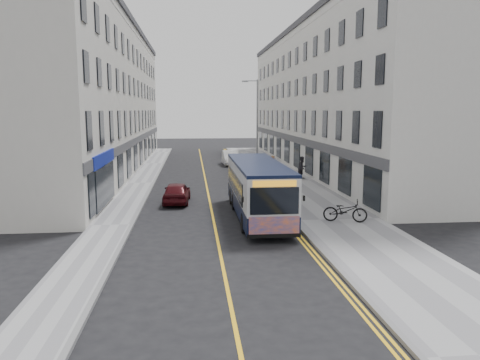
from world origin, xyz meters
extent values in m
plane|color=black|center=(0.00, 0.00, 0.00)|extent=(140.00, 140.00, 0.00)
cube|color=#98989B|center=(6.25, 12.00, 0.06)|extent=(4.50, 64.00, 0.12)
cube|color=#98989B|center=(-5.00, 12.00, 0.06)|extent=(2.00, 64.00, 0.12)
cube|color=slate|center=(4.00, 12.00, 0.07)|extent=(0.18, 64.00, 0.13)
cube|color=slate|center=(-4.00, 12.00, 0.07)|extent=(0.18, 64.00, 0.13)
cube|color=yellow|center=(0.00, 12.00, 0.00)|extent=(0.12, 64.00, 0.01)
cube|color=yellow|center=(3.55, 12.00, 0.00)|extent=(0.10, 64.00, 0.01)
cube|color=yellow|center=(3.75, 12.00, 0.00)|extent=(0.10, 64.00, 0.01)
cube|color=silver|center=(11.50, 21.00, 6.50)|extent=(6.00, 46.00, 13.00)
cube|color=beige|center=(-9.00, 21.00, 6.50)|extent=(6.00, 46.00, 13.00)
cylinder|color=gray|center=(4.25, 14.00, 4.00)|extent=(0.14, 0.14, 8.00)
cylinder|color=gray|center=(3.75, 14.00, 7.90)|extent=(1.00, 0.08, 0.08)
cube|color=gray|center=(3.25, 14.00, 7.85)|extent=(0.50, 0.18, 0.12)
cube|color=black|center=(2.32, 0.07, 0.73)|extent=(2.27, 10.01, 0.82)
cube|color=#B4B7BA|center=(2.32, 0.07, 1.96)|extent=(2.27, 10.01, 1.64)
cube|color=black|center=(2.32, 0.07, 2.85)|extent=(2.29, 10.01, 0.15)
cube|color=black|center=(1.16, 0.62, 1.77)|extent=(0.04, 7.82, 1.05)
cube|color=black|center=(3.48, 0.62, 1.77)|extent=(0.04, 7.82, 1.05)
cube|color=black|center=(2.32, -4.95, 1.86)|extent=(2.05, 0.04, 1.14)
cube|color=orange|center=(2.32, -4.95, 0.77)|extent=(2.14, 0.04, 0.86)
cube|color=orange|center=(2.32, -4.96, 2.59)|extent=(1.82, 0.04, 0.25)
cylinder|color=black|center=(1.29, -2.93, 0.45)|extent=(0.25, 0.91, 0.91)
cylinder|color=black|center=(3.35, -2.93, 0.45)|extent=(0.25, 0.91, 0.91)
cylinder|color=black|center=(1.29, 2.07, 0.45)|extent=(0.25, 0.91, 0.91)
cylinder|color=black|center=(3.35, 2.07, 0.45)|extent=(0.25, 0.91, 0.91)
cylinder|color=black|center=(1.29, 3.71, 0.45)|extent=(0.25, 0.91, 0.91)
cylinder|color=black|center=(3.35, 3.71, 0.45)|extent=(0.25, 0.91, 0.91)
imported|color=black|center=(6.43, -1.79, 0.68)|extent=(2.26, 1.36, 1.12)
imported|color=#906241|center=(5.54, 13.71, 1.02)|extent=(0.74, 0.57, 1.80)
imported|color=black|center=(7.73, 12.75, 1.02)|extent=(1.11, 1.06, 1.80)
imported|color=white|center=(2.90, 23.90, 0.73)|extent=(1.59, 4.46, 1.47)
imported|color=#440B10|center=(-2.00, 4.41, 0.65)|extent=(1.73, 3.88, 1.30)
camera|label=1|loc=(-1.05, -23.69, 5.59)|focal=35.00mm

